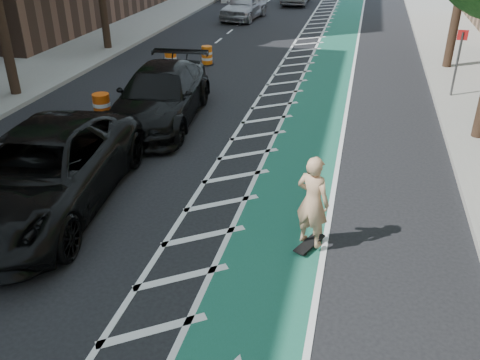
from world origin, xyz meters
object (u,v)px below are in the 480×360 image
(skateboarder, at_px, (313,202))
(suv_far, at_px, (160,95))
(suv_near, at_px, (41,172))
(barrel_a, at_px, (102,109))

(skateboarder, relative_size, suv_far, 0.32)
(skateboarder, xyz_separation_m, suv_near, (-6.05, 0.17, -0.18))
(suv_near, bearing_deg, suv_far, 78.45)
(suv_near, bearing_deg, barrel_a, 97.42)
(skateboarder, height_order, suv_far, skateboarder)
(skateboarder, bearing_deg, suv_near, 22.80)
(suv_near, height_order, suv_far, suv_near)
(barrel_a, bearing_deg, suv_near, -76.41)
(suv_far, bearing_deg, skateboarder, -52.95)
(barrel_a, bearing_deg, suv_far, 16.10)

